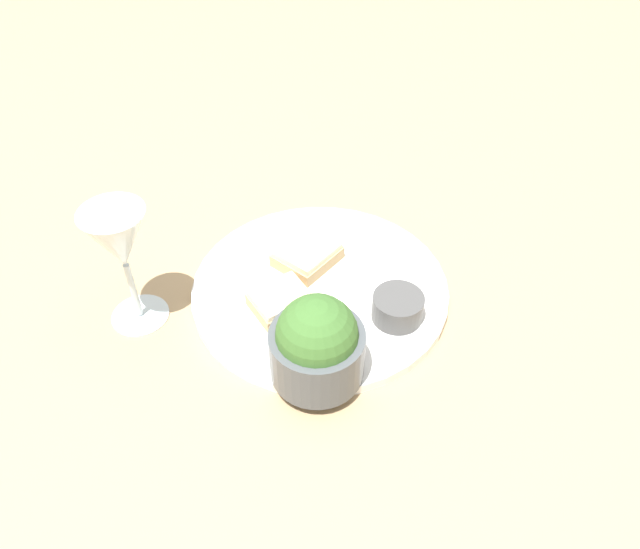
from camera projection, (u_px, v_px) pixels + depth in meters
The scene contains 7 objects.
ground_plane at pixel (320, 293), 0.83m from camera, with size 4.00×4.00×0.00m, color tan.
dinner_plate at pixel (320, 289), 0.82m from camera, with size 0.34×0.34×0.01m.
salad_bowl at pixel (317, 344), 0.68m from camera, with size 0.11×0.11×0.11m.
sauce_ramekin at pixel (398, 306), 0.76m from camera, with size 0.06×0.06×0.03m.
cheese_toast_near at pixel (307, 255), 0.84m from camera, with size 0.10×0.09×0.03m.
cheese_toast_far at pixel (281, 301), 0.78m from camera, with size 0.09×0.09×0.03m.
wine_glass at pixel (120, 245), 0.71m from camera, with size 0.08×0.08×0.17m.
Camera 1 is at (0.55, 0.18, 0.59)m, focal length 35.00 mm.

